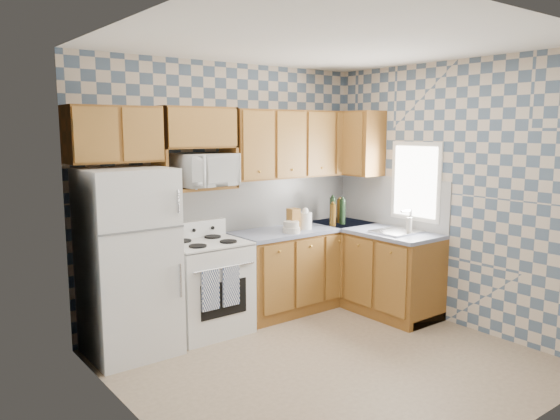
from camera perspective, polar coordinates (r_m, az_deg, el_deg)
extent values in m
plane|color=#7D6851|center=(4.97, 5.01, -15.50)|extent=(3.40, 3.40, 0.00)
cube|color=#4C6078|center=(5.86, -5.47, 1.90)|extent=(3.40, 0.02, 2.70)
cube|color=#4C6078|center=(5.87, 17.50, 1.56)|extent=(0.02, 3.20, 2.70)
cube|color=white|center=(6.09, -2.22, 0.76)|extent=(2.60, 0.02, 0.56)
cube|color=white|center=(6.37, 11.49, 0.94)|extent=(0.02, 1.60, 0.56)
cube|color=white|center=(5.07, -15.58, -5.29)|extent=(0.75, 0.70, 1.68)
cube|color=white|center=(5.53, -7.69, -8.08)|extent=(0.76, 0.65, 0.90)
cube|color=silver|center=(5.41, -7.79, -3.46)|extent=(0.76, 0.65, 0.02)
cube|color=white|center=(5.63, -9.20, -2.04)|extent=(0.76, 0.08, 0.17)
cube|color=navy|center=(5.14, -7.28, -8.31)|extent=(0.18, 0.02, 0.38)
cube|color=navy|center=(5.25, -5.15, -7.91)|extent=(0.18, 0.02, 0.38)
cube|color=brown|center=(6.27, 2.56, -6.11)|extent=(1.75, 0.60, 0.88)
cube|color=brown|center=(6.30, 9.54, -6.13)|extent=(0.60, 1.60, 0.88)
cube|color=slate|center=(6.16, 2.62, -1.97)|extent=(1.77, 0.63, 0.04)
cube|color=slate|center=(6.20, 9.62, -2.02)|extent=(0.63, 1.60, 0.04)
cube|color=brown|center=(6.17, 1.83, 6.93)|extent=(1.75, 0.33, 0.74)
cube|color=brown|center=(5.09, -17.04, 7.57)|extent=(0.82, 0.33, 0.50)
cube|color=brown|center=(6.51, 7.75, 6.94)|extent=(0.33, 0.70, 0.74)
cube|color=brown|center=(5.47, -8.74, 2.27)|extent=(0.80, 0.33, 0.03)
imported|color=white|center=(5.45, -7.84, 4.15)|extent=(0.64, 0.48, 0.33)
cube|color=#B7B7BC|center=(5.97, 12.12, -2.25)|extent=(0.48, 0.40, 0.03)
cube|color=silver|center=(6.12, 14.00, 2.91)|extent=(0.02, 0.66, 0.86)
cylinder|color=black|center=(6.33, 5.51, -0.10)|extent=(0.07, 0.07, 0.32)
cylinder|color=black|center=(6.35, 6.54, -0.17)|extent=(0.07, 0.07, 0.29)
cylinder|color=#4C300D|center=(6.46, 6.24, -0.12)|extent=(0.07, 0.07, 0.27)
cylinder|color=#4C300D|center=(6.23, 5.54, -0.53)|extent=(0.07, 0.07, 0.25)
cube|color=brown|center=(5.90, 1.41, -1.02)|extent=(0.12, 0.12, 0.25)
cylinder|color=white|center=(6.03, 2.66, -1.12)|extent=(0.15, 0.15, 0.19)
cylinder|color=beige|center=(5.93, 13.34, -1.58)|extent=(0.06, 0.06, 0.17)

